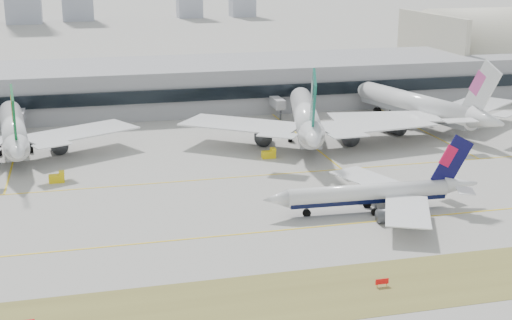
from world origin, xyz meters
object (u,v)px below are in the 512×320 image
object	(u,v)px
widebody_cathay	(306,119)
widebody_china_air	(421,107)
taxiing_airliner	(375,194)
widebody_eva	(14,132)
terminal	(164,85)

from	to	relation	value
widebody_cathay	widebody_china_air	size ratio (longest dim) A/B	1.04
taxiing_airliner	widebody_eva	xyz separation A→B (m)	(-74.61, 63.01, 2.37)
taxiing_airliner	terminal	distance (m)	117.92
taxiing_airliner	terminal	bearing A→B (deg)	-73.44
terminal	taxiing_airliner	bearing A→B (deg)	-75.79
terminal	widebody_china_air	bearing A→B (deg)	-35.00
widebody_cathay	widebody_china_air	xyz separation A→B (m)	(38.85, 7.90, -0.26)
widebody_eva	terminal	bearing A→B (deg)	-47.74
taxiing_airliner	widebody_cathay	world-z (taller)	widebody_cathay
widebody_eva	widebody_cathay	size ratio (longest dim) A/B	0.94
widebody_cathay	widebody_china_air	world-z (taller)	widebody_cathay
terminal	widebody_eva	bearing A→B (deg)	-131.71
widebody_china_air	terminal	distance (m)	86.94
taxiing_airliner	widebody_china_air	size ratio (longest dim) A/B	0.70
widebody_eva	widebody_cathay	bearing A→B (deg)	-100.82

